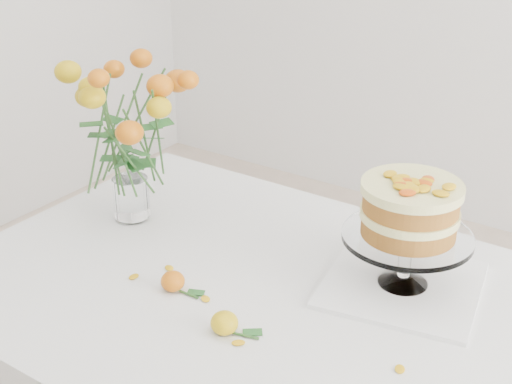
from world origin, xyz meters
TOP-DOWN VIEW (x-y plane):
  - table at (0.00, 0.00)m, footprint 1.43×0.93m
  - napkin at (0.19, 0.17)m, footprint 0.37×0.37m
  - cake_stand at (0.19, 0.17)m, footprint 0.27×0.27m
  - rose_vase at (-0.49, 0.08)m, footprint 0.36×0.36m
  - loose_rose_near at (-0.02, -0.17)m, footprint 0.09×0.05m
  - loose_rose_far at (-0.20, -0.11)m, footprint 0.09×0.05m
  - stray_petal_a at (-0.12, -0.10)m, footprint 0.03×0.02m
  - stray_petal_b at (-0.02, -0.14)m, footprint 0.03×0.02m
  - stray_petal_c at (0.02, -0.18)m, footprint 0.03×0.02m
  - stray_petal_d at (-0.26, -0.05)m, footprint 0.03×0.02m
  - stray_petal_e at (-0.30, -0.12)m, footprint 0.03×0.02m
  - stray_petal_f at (0.30, -0.08)m, footprint 0.03×0.02m

SIDE VIEW (x-z plane):
  - table at x=0.00m, z-range 0.30..1.05m
  - stray_petal_a at x=-0.12m, z-range 0.76..0.76m
  - stray_petal_b at x=-0.02m, z-range 0.76..0.76m
  - stray_petal_c at x=0.02m, z-range 0.76..0.76m
  - stray_petal_d at x=-0.26m, z-range 0.76..0.76m
  - stray_petal_e at x=-0.30m, z-range 0.76..0.76m
  - stray_petal_f at x=0.30m, z-range 0.76..0.76m
  - napkin at x=0.19m, z-range 0.76..0.77m
  - loose_rose_far at x=-0.20m, z-range 0.76..0.80m
  - loose_rose_near at x=-0.02m, z-range 0.76..0.80m
  - cake_stand at x=0.19m, z-range 0.81..1.05m
  - rose_vase at x=-0.49m, z-range 0.79..1.23m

